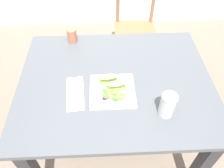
% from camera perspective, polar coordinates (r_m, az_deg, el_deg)
% --- Properties ---
extents(ground_plane, '(9.23, 9.23, 0.00)m').
position_cam_1_polar(ground_plane, '(1.91, 2.05, -16.13)').
color(ground_plane, '#7A6B5B').
extents(dining_table, '(1.16, 0.93, 0.74)m').
position_cam_1_polar(dining_table, '(1.43, 0.83, -2.38)').
color(dining_table, '#51565B').
rests_on(dining_table, ground).
extents(chair_wooden_far, '(0.42, 0.42, 0.87)m').
position_cam_1_polar(chair_wooden_far, '(2.28, 5.89, 13.78)').
color(chair_wooden_far, '#8E6642').
rests_on(chair_wooden_far, ground).
extents(plate_lunch, '(0.26, 0.26, 0.01)m').
position_cam_1_polar(plate_lunch, '(1.27, 0.08, -1.79)').
color(plate_lunch, beige).
rests_on(plate_lunch, dining_table).
extents(sandwich_half_front, '(0.11, 0.06, 0.06)m').
position_cam_1_polar(sandwich_half_front, '(1.26, 1.09, -0.32)').
color(sandwich_half_front, '#DBB270').
rests_on(sandwich_half_front, plate_lunch).
extents(sandwich_half_back, '(0.11, 0.06, 0.06)m').
position_cam_1_polar(sandwich_half_back, '(1.29, -1.01, 1.37)').
color(sandwich_half_back, '#DBB270').
rests_on(sandwich_half_back, plate_lunch).
extents(salad_mixed_greens, '(0.14, 0.11, 0.04)m').
position_cam_1_polar(salad_mixed_greens, '(1.23, 0.37, -2.71)').
color(salad_mixed_greens, '#3D7033').
rests_on(salad_mixed_greens, plate_lunch).
extents(napkin_folded, '(0.11, 0.25, 0.00)m').
position_cam_1_polar(napkin_folded, '(1.28, -9.38, -2.35)').
color(napkin_folded, white).
rests_on(napkin_folded, dining_table).
extents(fork_on_napkin, '(0.05, 0.19, 0.00)m').
position_cam_1_polar(fork_on_napkin, '(1.29, -9.47, -1.67)').
color(fork_on_napkin, silver).
rests_on(fork_on_napkin, napkin_folded).
extents(mason_jar_iced_tea, '(0.08, 0.08, 0.14)m').
position_cam_1_polar(mason_jar_iced_tea, '(1.17, 13.98, -5.39)').
color(mason_jar_iced_tea, gold).
rests_on(mason_jar_iced_tea, dining_table).
extents(cup_extra_side, '(0.07, 0.07, 0.10)m').
position_cam_1_polar(cup_extra_side, '(1.62, -10.20, 12.09)').
color(cup_extra_side, '#B2664C').
rests_on(cup_extra_side, dining_table).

